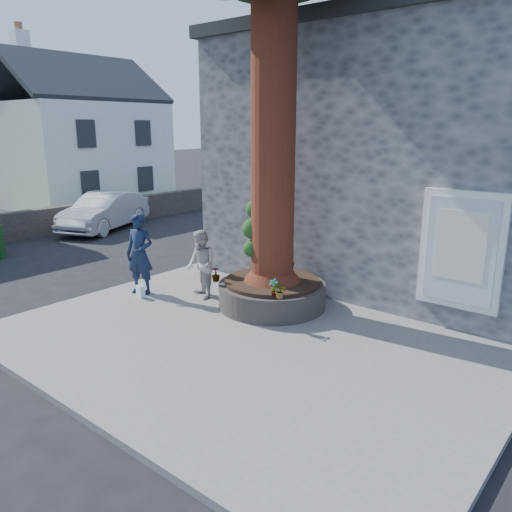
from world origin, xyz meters
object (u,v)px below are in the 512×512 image
Objects in this scene: planter at (272,293)px; car_silver at (105,211)px; woman at (201,265)px; man at (140,254)px.

car_silver is (-10.47, 2.91, 0.31)m from planter.
woman reaches higher than car_silver.
planter is 3.22m from man.
man is at bearing -52.37° from car_silver.
woman is 9.55m from car_silver.
planter is 1.75m from woman.
car_silver is (-7.57, 4.15, -0.34)m from man.
man is 8.64m from car_silver.
car_silver is at bearing 132.29° from man.
man is at bearing -130.35° from woman.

